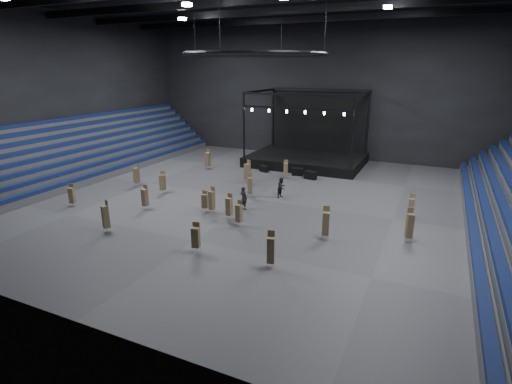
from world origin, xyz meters
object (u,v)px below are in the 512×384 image
at_px(chair_stack_6, 229,206).
at_px(chair_stack_13, 247,171).
at_px(flight_case_right, 310,175).
at_px(chair_stack_17, 196,237).
at_px(flight_case_left, 264,169).
at_px(chair_stack_15, 286,169).
at_px(chair_stack_12, 410,225).
at_px(chair_stack_8, 250,185).
at_px(stage, 308,152).
at_px(chair_stack_16, 72,195).
at_px(chair_stack_2, 326,223).
at_px(chair_stack_0, 163,182).
at_px(chair_stack_3, 145,197).
at_px(chair_stack_11, 212,200).
at_px(chair_stack_9, 271,249).
at_px(chair_stack_4, 204,201).
at_px(chair_stack_14, 411,207).
at_px(chair_stack_1, 106,216).
at_px(flight_case_mid, 298,172).
at_px(chair_stack_10, 137,175).
at_px(crew_member, 282,187).
at_px(man_center, 244,198).
at_px(chair_stack_5, 239,213).

relative_size(chair_stack_6, chair_stack_13, 0.87).
height_order(flight_case_right, chair_stack_17, chair_stack_17).
bearing_deg(flight_case_left, chair_stack_6, -76.59).
bearing_deg(flight_case_right, chair_stack_15, -160.05).
bearing_deg(flight_case_left, chair_stack_12, -38.91).
bearing_deg(chair_stack_8, chair_stack_12, -42.07).
distance_m(flight_case_right, chair_stack_12, 17.47).
bearing_deg(chair_stack_15, chair_stack_13, -150.17).
bearing_deg(chair_stack_12, stage, 102.92).
bearing_deg(chair_stack_16, flight_case_right, 25.14).
height_order(chair_stack_2, chair_stack_8, chair_stack_2).
bearing_deg(chair_stack_16, chair_stack_15, 28.43).
xyz_separation_m(chair_stack_0, chair_stack_6, (9.22, -3.33, -0.09)).
bearing_deg(chair_stack_15, flight_case_right, 2.14).
bearing_deg(chair_stack_16, chair_stack_2, -15.53).
distance_m(chair_stack_0, chair_stack_3, 4.59).
xyz_separation_m(flight_case_right, chair_stack_11, (-4.35, -13.99, 0.76)).
relative_size(chair_stack_2, chair_stack_13, 1.01).
distance_m(stage, chair_stack_11, 21.34).
xyz_separation_m(chair_stack_6, chair_stack_11, (-2.00, 0.61, 0.07)).
bearing_deg(chair_stack_17, chair_stack_9, -14.82).
distance_m(chair_stack_2, chair_stack_15, 16.67).
relative_size(chair_stack_4, chair_stack_8, 0.80).
bearing_deg(chair_stack_6, chair_stack_17, -79.27).
bearing_deg(chair_stack_0, chair_stack_9, -53.42).
bearing_deg(chair_stack_16, chair_stack_14, -3.76).
xyz_separation_m(chair_stack_1, chair_stack_13, (3.82, 16.48, 0.04)).
relative_size(chair_stack_1, chair_stack_17, 1.18).
relative_size(chair_stack_4, chair_stack_17, 0.87).
xyz_separation_m(chair_stack_8, chair_stack_12, (14.71, -4.58, 0.12)).
xyz_separation_m(flight_case_mid, chair_stack_15, (-0.79, -1.86, 0.68)).
bearing_deg(chair_stack_4, stage, 68.12).
relative_size(flight_case_left, chair_stack_12, 0.43).
distance_m(chair_stack_10, chair_stack_12, 27.05).
bearing_deg(crew_member, chair_stack_6, 177.04).
relative_size(flight_case_mid, chair_stack_8, 0.56).
bearing_deg(chair_stack_6, flight_case_left, 105.95).
distance_m(flight_case_mid, man_center, 12.88).
xyz_separation_m(flight_case_mid, chair_stack_4, (-3.31, -14.84, 0.58)).
height_order(stage, chair_stack_14, stage).
bearing_deg(chair_stack_5, chair_stack_15, 101.91).
distance_m(flight_case_left, chair_stack_15, 3.93).
height_order(chair_stack_13, man_center, chair_stack_13).
bearing_deg(chair_stack_10, chair_stack_14, 13.75).
bearing_deg(chair_stack_14, chair_stack_6, -155.34).
bearing_deg(chair_stack_5, chair_stack_6, 150.94).
relative_size(stage, chair_stack_6, 6.41).
xyz_separation_m(chair_stack_12, chair_stack_14, (-0.24, 4.49, -0.16)).
distance_m(flight_case_mid, chair_stack_8, 9.71).
height_order(chair_stack_0, chair_stack_3, chair_stack_0).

